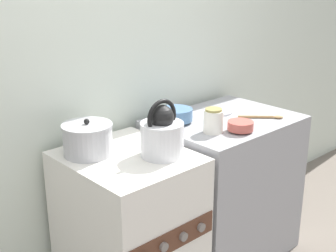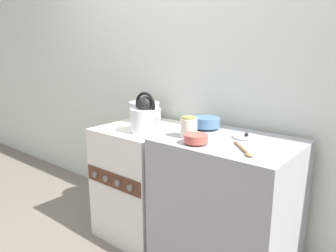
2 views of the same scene
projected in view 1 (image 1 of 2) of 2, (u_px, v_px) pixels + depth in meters
name	position (u px, v px, depth m)	size (l,w,h in m)	color
wall_back	(78.00, 62.00, 2.39)	(7.00, 0.06, 2.50)	silver
stove	(129.00, 232.00, 2.39)	(0.56, 0.66, 0.85)	silver
counter	(222.00, 187.00, 2.85)	(0.82, 0.63, 0.88)	#99999E
kettle	(162.00, 134.00, 2.22)	(0.26, 0.21, 0.28)	silver
cooking_pot	(88.00, 139.00, 2.25)	(0.24, 0.24, 0.18)	#B2B2B7
enamel_bowl	(177.00, 115.00, 2.62)	(0.18, 0.18, 0.08)	#4C729E
small_ceramic_bowl	(240.00, 126.00, 2.48)	(0.14, 0.14, 0.06)	#B75147
storage_jar	(213.00, 121.00, 2.46)	(0.10, 0.10, 0.13)	silver
loose_pot_lid	(219.00, 112.00, 2.81)	(0.17, 0.17, 0.03)	#B2B2B7
wooden_spoon	(265.00, 117.00, 2.70)	(0.21, 0.20, 0.02)	#A37A4C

